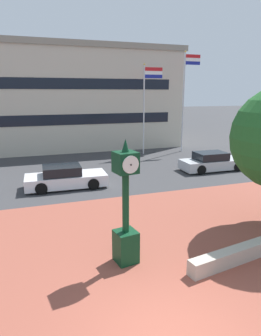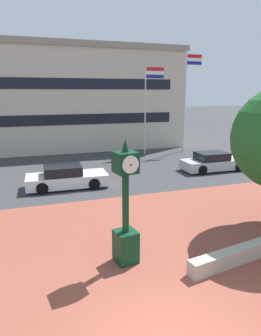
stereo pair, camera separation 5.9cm
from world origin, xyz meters
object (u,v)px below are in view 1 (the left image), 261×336
(car_street_near, at_px, (212,162))
(street_clock, at_px, (126,214))
(flagpole_secondary, at_px, (185,95))
(flagpole_primary, at_px, (146,101))
(car_street_mid, at_px, (65,178))
(civic_building, at_px, (18,98))

(car_street_near, bearing_deg, street_clock, -44.32)
(street_clock, height_order, flagpole_secondary, flagpole_secondary)
(street_clock, bearing_deg, flagpole_primary, 57.20)
(street_clock, distance_m, car_street_near, 13.09)
(car_street_mid, xyz_separation_m, flagpole_secondary, (11.56, 7.59, 4.50))
(car_street_mid, height_order, civic_building, civic_building)
(car_street_near, height_order, flagpole_secondary, flagpole_secondary)
(flagpole_primary, xyz_separation_m, flagpole_secondary, (3.69, 0.00, 0.54))
(car_street_near, relative_size, flagpole_secondary, 0.52)
(flagpole_primary, relative_size, civic_building, 0.25)
(street_clock, xyz_separation_m, flagpole_primary, (6.97, 16.04, 2.89))
(street_clock, distance_m, flagpole_primary, 17.72)
(flagpole_primary, height_order, flagpole_secondary, flagpole_secondary)
(car_street_near, xyz_separation_m, civic_building, (-12.80, 16.30, 4.18))
(car_street_mid, height_order, flagpole_primary, flagpole_primary)
(car_street_near, bearing_deg, flagpole_secondary, 169.49)
(street_clock, bearing_deg, flagpole_secondary, 47.07)
(street_clock, xyz_separation_m, flagpole_secondary, (10.66, 16.04, 3.43))
(street_clock, height_order, flagpole_primary, flagpole_primary)
(car_street_mid, bearing_deg, civic_building, -169.69)
(street_clock, height_order, car_street_near, street_clock)
(car_street_near, bearing_deg, car_street_mid, -84.94)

